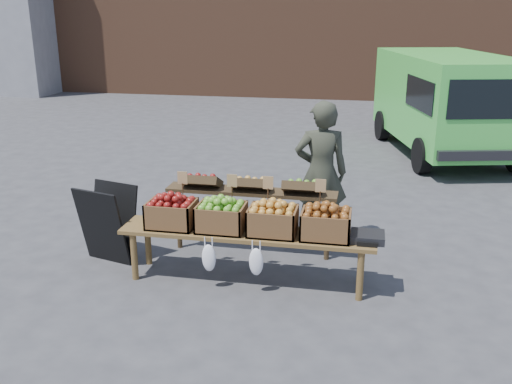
% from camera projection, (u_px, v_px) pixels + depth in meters
% --- Properties ---
extents(ground, '(80.00, 80.00, 0.00)m').
position_uv_depth(ground, '(301.00, 284.00, 6.09)').
color(ground, '#3E3E41').
extents(delivery_van, '(3.00, 4.74, 1.97)m').
position_uv_depth(delivery_van, '(446.00, 105.00, 11.24)').
color(delivery_van, green).
rests_on(delivery_van, ground).
extents(vendor, '(0.72, 0.53, 1.79)m').
position_uv_depth(vendor, '(321.00, 173.00, 6.97)').
color(vendor, '#313427').
rests_on(vendor, ground).
extents(chalkboard_sign, '(0.67, 0.48, 0.92)m').
position_uv_depth(chalkboard_sign, '(108.00, 224.00, 6.53)').
color(chalkboard_sign, black).
rests_on(chalkboard_sign, ground).
extents(back_table, '(2.10, 0.44, 1.04)m').
position_uv_depth(back_table, '(251.00, 212.00, 6.71)').
color(back_table, '#3A2B18').
rests_on(back_table, ground).
extents(display_bench, '(2.70, 0.56, 0.57)m').
position_uv_depth(display_bench, '(247.00, 256.00, 6.09)').
color(display_bench, brown).
rests_on(display_bench, ground).
extents(crate_golden_apples, '(0.50, 0.40, 0.28)m').
position_uv_depth(crate_golden_apples, '(172.00, 214.00, 6.11)').
color(crate_golden_apples, maroon).
rests_on(crate_golden_apples, display_bench).
extents(crate_russet_pears, '(0.50, 0.40, 0.28)m').
position_uv_depth(crate_russet_pears, '(221.00, 217.00, 6.01)').
color(crate_russet_pears, '#488C21').
rests_on(crate_russet_pears, display_bench).
extents(crate_red_apples, '(0.50, 0.40, 0.28)m').
position_uv_depth(crate_red_apples, '(273.00, 221.00, 5.91)').
color(crate_red_apples, '#B0981D').
rests_on(crate_red_apples, display_bench).
extents(crate_green_apples, '(0.50, 0.40, 0.28)m').
position_uv_depth(crate_green_apples, '(326.00, 225.00, 5.81)').
color(crate_green_apples, brown).
rests_on(crate_green_apples, display_bench).
extents(weighing_scale, '(0.34, 0.30, 0.08)m').
position_uv_depth(weighing_scale, '(368.00, 237.00, 5.76)').
color(weighing_scale, black).
rests_on(weighing_scale, display_bench).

